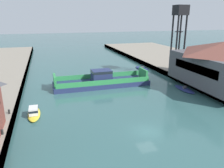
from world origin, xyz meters
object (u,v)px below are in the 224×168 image
Objects in this scene: moored_boat_near_left at (34,112)px; chain_ferry at (102,81)px; moored_boat_mid_left at (184,89)px; moored_boat_near_right at (142,69)px; crane_tower at (180,22)px.

chain_ferry is at bearing 40.94° from moored_boat_near_left.
moored_boat_near_right is at bearing 91.42° from moored_boat_mid_left.
chain_ferry is 1.29× the size of crane_tower.
crane_tower is (4.97, 11.51, 13.96)m from moored_boat_mid_left.
moored_boat_mid_left is at bearing -26.77° from chain_ferry.
crane_tower is at bearing 8.35° from chain_ferry.
crane_tower is (36.05, 15.76, 13.58)m from moored_boat_near_left.
chain_ferry is at bearing -141.53° from moored_boat_near_right.
moored_boat_near_left is 0.85× the size of moored_boat_near_right.
moored_boat_near_right is (30.56, 25.34, -0.39)m from moored_boat_near_left.
chain_ferry is 3.62× the size of moored_boat_near_left.
moored_boat_near_left is at bearing -140.33° from moored_boat_near_right.
chain_ferry is 18.57m from moored_boat_mid_left.
moored_boat_near_left is at bearing -156.39° from crane_tower.
crane_tower is (21.53, 3.16, 13.05)m from chain_ferry.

